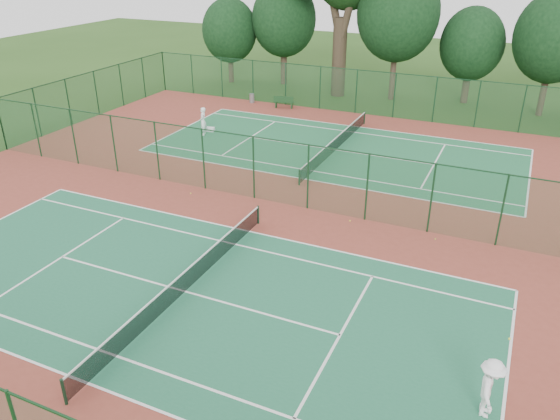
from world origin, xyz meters
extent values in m
plane|color=#264A17|center=(0.00, 0.00, 0.00)|extent=(120.00, 120.00, 0.00)
cube|color=brown|center=(0.00, 0.00, 0.01)|extent=(40.00, 36.00, 0.01)
cube|color=#1F6444|center=(0.00, -9.00, 0.01)|extent=(23.77, 10.97, 0.01)
cube|color=#20673E|center=(0.00, 9.00, 0.01)|extent=(23.77, 10.97, 0.01)
cube|color=#174626|center=(0.00, 18.00, 1.75)|extent=(40.00, 0.02, 3.50)
cube|color=#153B21|center=(0.00, 18.00, 3.46)|extent=(40.00, 0.05, 0.05)
cube|color=#174529|center=(-20.00, 0.00, 1.75)|extent=(0.02, 36.00, 3.50)
cube|color=#184A26|center=(0.00, 0.00, 1.75)|extent=(40.00, 0.02, 3.50)
cube|color=#153B1F|center=(0.00, 0.00, 3.46)|extent=(40.00, 0.05, 0.05)
cylinder|color=#12321E|center=(0.00, -15.40, 0.49)|extent=(0.10, 0.10, 0.97)
cylinder|color=#12321E|center=(0.00, -2.60, 0.49)|extent=(0.10, 0.10, 0.97)
cube|color=black|center=(0.00, -9.00, 0.48)|extent=(0.02, 12.80, 0.85)
cube|color=white|center=(0.00, -9.00, 0.92)|extent=(0.04, 12.80, 0.06)
cylinder|color=#13351E|center=(0.00, 2.60, 0.49)|extent=(0.10, 0.10, 0.97)
cylinder|color=#13351E|center=(0.00, 15.40, 0.49)|extent=(0.10, 0.10, 0.97)
cube|color=black|center=(0.00, 9.00, 0.48)|extent=(0.02, 12.80, 0.85)
cube|color=white|center=(0.00, 9.00, 0.92)|extent=(0.04, 12.80, 0.06)
imported|color=white|center=(11.38, -10.62, 0.99)|extent=(0.83, 1.31, 1.95)
imported|color=white|center=(-9.70, 8.08, 1.02)|extent=(0.72, 0.86, 1.99)
cylinder|color=gray|center=(-10.57, 17.36, 0.39)|extent=(0.47, 0.47, 0.77)
cube|color=#123516|center=(-8.02, 16.80, 0.26)|extent=(0.19, 0.45, 0.50)
cube|color=#123516|center=(-6.73, 17.12, 0.26)|extent=(0.19, 0.45, 0.50)
cube|color=#123516|center=(-7.38, 16.96, 0.53)|extent=(1.72, 0.85, 0.06)
cube|color=#123516|center=(-7.32, 16.74, 0.78)|extent=(1.62, 0.46, 0.50)
cube|color=silver|center=(-9.80, 8.93, 0.17)|extent=(0.90, 0.48, 0.32)
sphere|color=yellow|center=(4.02, -0.52, 0.05)|extent=(0.07, 0.07, 0.07)
sphere|color=#ADC62E|center=(8.19, -0.64, 0.04)|extent=(0.06, 0.06, 0.06)
sphere|color=#D2EB36|center=(-4.94, -0.98, 0.04)|extent=(0.07, 0.07, 0.07)
cylinder|color=#31261B|center=(-4.72, 22.86, 3.34)|extent=(1.23, 1.23, 6.69)
camera|label=1|loc=(10.79, -23.72, 12.37)|focal=35.00mm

